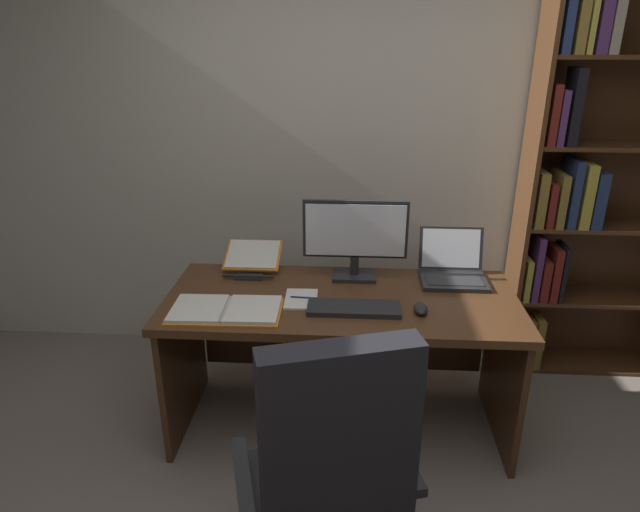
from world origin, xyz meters
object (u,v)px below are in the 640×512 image
Objects in this scene: desk at (341,326)px; keyboard at (354,308)px; bookshelf at (591,184)px; laptop at (453,270)px; notepad at (301,299)px; office_chair at (330,496)px; monitor at (355,239)px; pen at (305,298)px; computer_mouse at (421,309)px; reading_stand_with_book at (253,258)px; open_binder at (226,310)px.

keyboard is (0.06, -0.21, 0.21)m from desk.
bookshelf is 6.92× the size of laptop.
keyboard is 0.27m from notepad.
laptop is at bearing 48.34° from office_chair.
monitor is 0.52m from laptop.
office_chair is 0.96m from pen.
desk is 16.11× the size of computer_mouse.
computer_mouse is 0.35× the size of reading_stand_with_book.
monitor is at bearing 128.47° from computer_mouse.
bookshelf is 4.30× the size of monitor.
open_binder is 0.37m from pen.
bookshelf is at bearing 24.21° from desk.
open_binder is 3.62× the size of pen.
desk is 7.98× the size of notepad.
monitor is at bearing -7.25° from reading_stand_with_book.
desk is 0.31m from keyboard.
laptop is at bearing 16.73° from desk.
bookshelf is 1.73m from pen.
notepad is at bearing 22.00° from open_binder.
office_chair is 3.39× the size of laptop.
keyboard is at bearing -39.59° from reading_stand_with_book.
office_chair is 5.28× the size of notepad.
bookshelf is 21.76× the size of computer_mouse.
bookshelf reaches higher than computer_mouse.
desk is at bearing 105.40° from keyboard.
monitor is (0.06, 0.16, 0.41)m from desk.
bookshelf reaches higher than reading_stand_with_book.
office_chair reaches higher than reading_stand_with_book.
bookshelf is 4.46× the size of open_binder.
desk is 11.97× the size of pen.
computer_mouse reaches higher than open_binder.
monitor is 3.76× the size of pen.
computer_mouse is at bearing -117.53° from laptop.
notepad is at bearing 85.04° from office_chair.
bookshelf is at bearing 18.99° from monitor.
reading_stand_with_book is at bearing 172.75° from monitor.
desk is 0.60m from reading_stand_with_book.
office_chair reaches higher than computer_mouse.
office_chair is (-1.36, -1.63, -0.67)m from bookshelf.
open_binder is at bearing -154.97° from bookshelf.
open_binder is at bearing -152.88° from desk.
reading_stand_with_book is 0.47m from pen.
monitor is (0.07, 1.19, 0.48)m from office_chair.
reading_stand_with_book reaches higher than pen.
laptop reaches higher than desk.
computer_mouse is (-0.20, -0.38, -0.03)m from laptop.
bookshelf reaches higher than open_binder.
bookshelf is 1.34m from computer_mouse.
desk is at bearing -109.92° from monitor.
bookshelf is 5.39× the size of keyboard.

